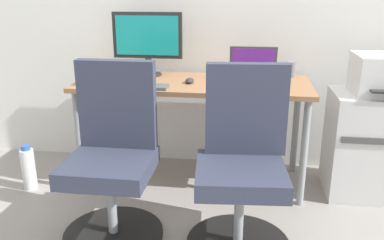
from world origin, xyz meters
TOP-DOWN VIEW (x-y plane):
  - ground_plane at (0.00, 0.00)m, footprint 5.28×5.28m
  - desk at (0.00, 0.00)m, footprint 1.52×0.60m
  - office_chair_left at (-0.34, -0.68)m, footprint 0.54×0.54m
  - office_chair_right at (0.34, -0.68)m, footprint 0.54×0.54m
  - side_cabinet at (1.19, -0.02)m, footprint 0.59×0.43m
  - water_bottle_on_floor at (-1.07, -0.27)m, footprint 0.09×0.09m
  - desktop_monitor at (-0.33, 0.16)m, footprint 0.48×0.18m
  - open_laptop at (0.39, 0.05)m, footprint 0.31×0.28m
  - keyboard_by_monitor at (-0.30, -0.22)m, footprint 0.34×0.12m
  - keyboard_by_laptop at (0.42, -0.22)m, footprint 0.34×0.12m
  - mouse_by_monitor at (-0.02, -0.04)m, footprint 0.06×0.10m
  - mouse_by_laptop at (-0.59, -0.06)m, footprint 0.06×0.10m
  - coffee_mug at (-0.62, -0.20)m, footprint 0.08×0.08m
  - pen_cup at (0.65, 0.24)m, footprint 0.07×0.07m
  - notebook at (-0.40, -0.05)m, footprint 0.21×0.15m

SIDE VIEW (x-z plane):
  - ground_plane at x=0.00m, z-range 0.00..0.00m
  - water_bottle_on_floor at x=-1.07m, z-range -0.01..0.30m
  - side_cabinet at x=1.19m, z-range 0.00..0.67m
  - office_chair_left at x=-0.34m, z-range -0.05..0.89m
  - office_chair_right at x=0.34m, z-range -0.05..0.89m
  - desk at x=0.00m, z-range 0.28..0.99m
  - keyboard_by_monitor at x=-0.30m, z-range 0.71..0.73m
  - keyboard_by_laptop at x=0.42m, z-range 0.71..0.73m
  - notebook at x=-0.40m, z-range 0.71..0.74m
  - mouse_by_monitor at x=-0.02m, z-range 0.71..0.74m
  - mouse_by_laptop at x=-0.59m, z-range 0.71..0.74m
  - coffee_mug at x=-0.62m, z-range 0.71..0.80m
  - pen_cup at x=0.65m, z-range 0.71..0.82m
  - open_laptop at x=0.39m, z-range 0.65..0.88m
  - desktop_monitor at x=-0.33m, z-range 0.74..1.18m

